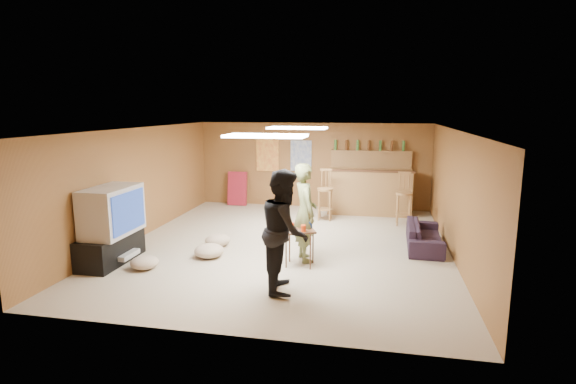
% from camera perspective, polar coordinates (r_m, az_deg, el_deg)
% --- Properties ---
extents(ground, '(7.00, 7.00, 0.00)m').
position_cam_1_polar(ground, '(8.62, -0.26, -6.79)').
color(ground, tan).
rests_on(ground, ground).
extents(ceiling, '(6.00, 7.00, 0.02)m').
position_cam_1_polar(ceiling, '(8.23, -0.27, 7.98)').
color(ceiling, silver).
rests_on(ceiling, ground).
extents(wall_back, '(6.00, 0.02, 2.20)m').
position_cam_1_polar(wall_back, '(11.76, 3.13, 3.40)').
color(wall_back, brown).
rests_on(wall_back, ground).
extents(wall_front, '(6.00, 0.02, 2.20)m').
position_cam_1_polar(wall_front, '(5.06, -8.23, -6.51)').
color(wall_front, brown).
rests_on(wall_front, ground).
extents(wall_left, '(0.02, 7.00, 2.20)m').
position_cam_1_polar(wall_left, '(9.41, -18.47, 1.04)').
color(wall_left, brown).
rests_on(wall_left, ground).
extents(wall_right, '(0.02, 7.00, 2.20)m').
position_cam_1_polar(wall_right, '(8.30, 20.47, -0.32)').
color(wall_right, brown).
rests_on(wall_right, ground).
extents(tv_stand, '(0.55, 1.30, 0.50)m').
position_cam_1_polar(tv_stand, '(8.21, -21.58, -6.63)').
color(tv_stand, black).
rests_on(tv_stand, ground).
extents(dvd_box, '(0.35, 0.50, 0.08)m').
position_cam_1_polar(dvd_box, '(8.12, -20.21, -7.45)').
color(dvd_box, '#B2B2B7').
rests_on(dvd_box, tv_stand).
extents(tv_body, '(0.60, 1.10, 0.80)m').
position_cam_1_polar(tv_body, '(8.01, -21.47, -2.23)').
color(tv_body, '#B2B2B7').
rests_on(tv_body, tv_stand).
extents(tv_screen, '(0.02, 0.95, 0.65)m').
position_cam_1_polar(tv_screen, '(7.85, -19.56, -2.36)').
color(tv_screen, navy).
rests_on(tv_screen, tv_body).
extents(bar_counter, '(2.00, 0.60, 1.10)m').
position_cam_1_polar(bar_counter, '(11.19, 10.33, 0.02)').
color(bar_counter, brown).
rests_on(bar_counter, ground).
extents(bar_lip, '(2.10, 0.12, 0.05)m').
position_cam_1_polar(bar_lip, '(10.86, 10.40, 2.63)').
color(bar_lip, '#402414').
rests_on(bar_lip, bar_counter).
extents(bar_shelf, '(2.00, 0.18, 0.05)m').
position_cam_1_polar(bar_shelf, '(11.51, 10.53, 5.08)').
color(bar_shelf, brown).
rests_on(bar_shelf, bar_backing).
extents(bar_backing, '(2.00, 0.14, 0.60)m').
position_cam_1_polar(bar_backing, '(11.56, 10.48, 3.61)').
color(bar_backing, brown).
rests_on(bar_backing, bar_counter).
extents(poster_left, '(0.60, 0.03, 0.85)m').
position_cam_1_polar(poster_left, '(11.92, -2.62, 4.71)').
color(poster_left, '#BF3F26').
rests_on(poster_left, wall_back).
extents(poster_right, '(0.55, 0.03, 0.80)m').
position_cam_1_polar(poster_right, '(11.74, 1.66, 4.63)').
color(poster_right, '#334C99').
rests_on(poster_right, wall_back).
extents(folding_chair_stack, '(0.50, 0.26, 0.91)m').
position_cam_1_polar(folding_chair_stack, '(12.11, -6.44, 0.45)').
color(folding_chair_stack, maroon).
rests_on(folding_chair_stack, ground).
extents(ceiling_panel_front, '(1.20, 0.60, 0.04)m').
position_cam_1_polar(ceiling_panel_front, '(6.77, -2.82, 7.14)').
color(ceiling_panel_front, white).
rests_on(ceiling_panel_front, ceiling).
extents(ceiling_panel_back, '(1.20, 0.60, 0.04)m').
position_cam_1_polar(ceiling_panel_back, '(9.41, 1.20, 8.14)').
color(ceiling_panel_back, white).
rests_on(ceiling_panel_back, ceiling).
extents(person_olive, '(0.62, 0.72, 1.68)m').
position_cam_1_polar(person_olive, '(7.61, 2.16, -2.60)').
color(person_olive, '#636A3D').
rests_on(person_olive, ground).
extents(person_black, '(0.80, 0.95, 1.75)m').
position_cam_1_polar(person_black, '(6.38, -0.41, -4.90)').
color(person_black, black).
rests_on(person_black, ground).
extents(sofa, '(0.67, 1.60, 0.46)m').
position_cam_1_polar(sofa, '(8.81, 16.94, -5.31)').
color(sofa, black).
rests_on(sofa, ground).
extents(tray_table, '(0.58, 0.53, 0.61)m').
position_cam_1_polar(tray_table, '(7.47, 1.50, -7.09)').
color(tray_table, '#402414').
rests_on(tray_table, ground).
extents(cup_red_near, '(0.10, 0.10, 0.10)m').
position_cam_1_polar(cup_red_near, '(7.44, 0.51, -4.28)').
color(cup_red_near, red).
rests_on(cup_red_near, tray_table).
extents(cup_red_far, '(0.10, 0.10, 0.11)m').
position_cam_1_polar(cup_red_far, '(7.27, 1.97, -4.63)').
color(cup_red_far, red).
rests_on(cup_red_far, tray_table).
extents(cup_blue, '(0.09, 0.09, 0.12)m').
position_cam_1_polar(cup_blue, '(7.47, 2.74, -4.19)').
color(cup_blue, navy).
rests_on(cup_blue, tray_table).
extents(bar_stool_left, '(0.48, 0.48, 1.14)m').
position_cam_1_polar(bar_stool_left, '(10.46, 4.72, -0.49)').
color(bar_stool_left, brown).
rests_on(bar_stool_left, ground).
extents(bar_stool_right, '(0.42, 0.42, 1.28)m').
position_cam_1_polar(bar_stool_right, '(10.25, 14.51, -0.61)').
color(bar_stool_right, brown).
rests_on(bar_stool_right, ground).
extents(cushion_near_tv, '(0.68, 0.68, 0.23)m').
position_cam_1_polar(cushion_near_tv, '(8.05, -10.00, -7.35)').
color(cushion_near_tv, tan).
rests_on(cushion_near_tv, ground).
extents(cushion_mid, '(0.61, 0.61, 0.22)m').
position_cam_1_polar(cushion_mid, '(8.68, -8.92, -6.04)').
color(cushion_mid, tan).
rests_on(cushion_mid, ground).
extents(cushion_far, '(0.56, 0.56, 0.21)m').
position_cam_1_polar(cushion_far, '(7.76, -17.76, -8.52)').
color(cushion_far, tan).
rests_on(cushion_far, ground).
extents(bottle_row, '(1.76, 0.08, 0.26)m').
position_cam_1_polar(bottle_row, '(11.47, 10.25, 5.85)').
color(bottle_row, '#3F7233').
rests_on(bottle_row, bar_shelf).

